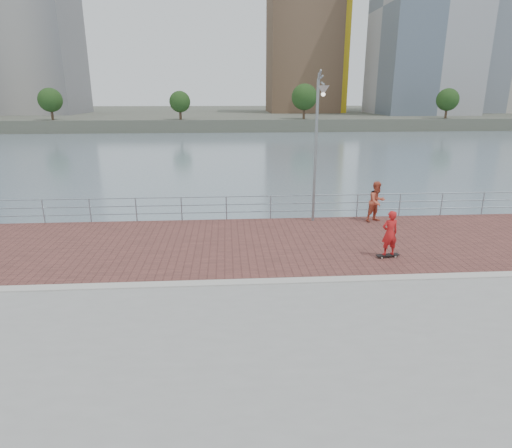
{
  "coord_description": "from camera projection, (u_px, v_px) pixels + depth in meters",
  "views": [
    {
      "loc": [
        -0.98,
        -12.13,
        5.66
      ],
      "look_at": [
        0.0,
        2.0,
        1.3
      ],
      "focal_mm": 30.0,
      "sensor_mm": 36.0,
      "label": 1
    }
  ],
  "objects": [
    {
      "name": "far_shore",
      "position": [
        229.0,
        115.0,
        130.32
      ],
      "size": [
        320.0,
        95.0,
        2.5
      ],
      "primitive_type": "cube",
      "color": "#4C5142",
      "rests_on": "ground"
    },
    {
      "name": "skateboard",
      "position": [
        388.0,
        255.0,
        15.29
      ],
      "size": [
        0.85,
        0.34,
        0.1
      ],
      "rotation": [
        0.0,
        0.0,
        0.16
      ],
      "color": "black",
      "rests_on": "brick_lane"
    },
    {
      "name": "street_lamp",
      "position": [
        319.0,
        123.0,
        17.94
      ],
      "size": [
        0.46,
        1.33,
        6.26
      ],
      "color": "gray",
      "rests_on": "brick_lane"
    },
    {
      "name": "curb",
      "position": [
        260.0,
        282.0,
        13.28
      ],
      "size": [
        40.0,
        0.4,
        0.06
      ],
      "primitive_type": "cube",
      "color": "#B7B5AD",
      "rests_on": "seawall"
    },
    {
      "name": "guardrail",
      "position": [
        249.0,
        205.0,
        19.76
      ],
      "size": [
        39.06,
        0.06,
        1.13
      ],
      "color": "#8C9EA8",
      "rests_on": "brick_lane"
    },
    {
      "name": "brick_lane",
      "position": [
        253.0,
        243.0,
        16.72
      ],
      "size": [
        40.0,
        6.8,
        0.02
      ],
      "primitive_type": "cube",
      "color": "brown",
      "rests_on": "seawall"
    },
    {
      "name": "seawall",
      "position": [
        279.0,
        430.0,
        8.82
      ],
      "size": [
        40.0,
        24.0,
        2.0
      ],
      "primitive_type": "cube",
      "color": "gray",
      "rests_on": "ground"
    },
    {
      "name": "water",
      "position": [
        260.0,
        339.0,
        13.88
      ],
      "size": [
        400.0,
        400.0,
        0.0
      ],
      "primitive_type": "plane",
      "color": "slate",
      "rests_on": "ground"
    },
    {
      "name": "shoreline_trees",
      "position": [
        299.0,
        100.0,
        86.35
      ],
      "size": [
        169.4,
        5.21,
        6.95
      ],
      "color": "#473323",
      "rests_on": "far_shore"
    },
    {
      "name": "skyline",
      "position": [
        338.0,
        19.0,
        107.96
      ],
      "size": [
        233.0,
        41.0,
        63.55
      ],
      "color": "#ADA38E",
      "rests_on": "far_shore"
    },
    {
      "name": "skateboarder",
      "position": [
        390.0,
        233.0,
        15.05
      ],
      "size": [
        0.65,
        0.48,
        1.64
      ],
      "primitive_type": "imported",
      "rotation": [
        0.0,
        0.0,
        3.3
      ],
      "color": "red",
      "rests_on": "skateboard"
    },
    {
      "name": "bystander",
      "position": [
        377.0,
        202.0,
        19.32
      ],
      "size": [
        1.1,
        1.0,
        1.85
      ],
      "primitive_type": "imported",
      "rotation": [
        0.0,
        0.0,
        0.4
      ],
      "color": "#C6553A",
      "rests_on": "brick_lane"
    }
  ]
}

